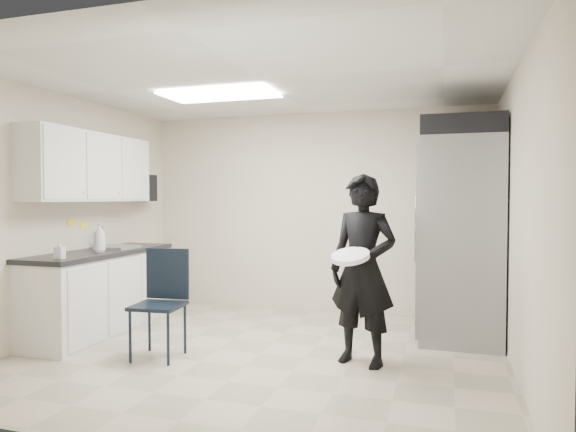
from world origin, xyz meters
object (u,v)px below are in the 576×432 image
(lower_counter, at_px, (101,294))
(commercial_fridge, at_px, (460,238))
(man_tuxedo, at_px, (363,269))
(folding_chair, at_px, (158,306))

(lower_counter, relative_size, commercial_fridge, 0.90)
(lower_counter, distance_m, commercial_fridge, 3.98)
(commercial_fridge, relative_size, man_tuxedo, 1.23)
(commercial_fridge, xyz_separation_m, folding_chair, (-2.69, -1.69, -0.56))
(lower_counter, bearing_deg, commercial_fridge, 15.88)
(folding_chair, distance_m, man_tuxedo, 1.91)
(lower_counter, relative_size, folding_chair, 1.95)
(commercial_fridge, bearing_deg, lower_counter, -164.12)
(lower_counter, xyz_separation_m, folding_chair, (1.09, -0.61, 0.06))
(folding_chair, height_order, man_tuxedo, man_tuxedo)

